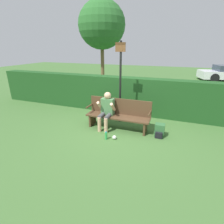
% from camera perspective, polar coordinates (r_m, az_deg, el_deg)
% --- Properties ---
extents(ground_plane, '(40.00, 40.00, 0.00)m').
position_cam_1_polar(ground_plane, '(5.61, 1.80, -5.39)').
color(ground_plane, '#426B33').
extents(hedge_back, '(12.00, 0.51, 1.38)m').
position_cam_1_polar(hedge_back, '(6.78, 6.12, 5.36)').
color(hedge_back, '#1E4C1E').
rests_on(hedge_back, ground).
extents(park_bench, '(2.00, 0.47, 0.93)m').
position_cam_1_polar(park_bench, '(5.49, 2.11, -0.68)').
color(park_bench, '#513823').
rests_on(park_bench, ground).
extents(person_seated, '(0.53, 0.59, 1.15)m').
position_cam_1_polar(person_seated, '(5.43, -1.80, 0.98)').
color(person_seated, '#4C7F4C').
rests_on(person_seated, ground).
extents(backpack, '(0.27, 0.31, 0.38)m').
position_cam_1_polar(backpack, '(5.25, 15.25, -5.88)').
color(backpack, '#336638').
rests_on(backpack, ground).
extents(water_bottle, '(0.07, 0.07, 0.24)m').
position_cam_1_polar(water_bottle, '(4.95, -1.95, -7.71)').
color(water_bottle, green).
rests_on(water_bottle, ground).
extents(signpost, '(0.32, 0.09, 2.63)m').
position_cam_1_polar(signpost, '(5.71, 2.73, 10.63)').
color(signpost, black).
rests_on(signpost, ground).
extents(tree, '(2.78, 2.78, 5.05)m').
position_cam_1_polar(tree, '(11.52, -3.34, 26.46)').
color(tree, brown).
rests_on(tree, ground).
extents(litter_crumple, '(0.11, 0.11, 0.11)m').
position_cam_1_polar(litter_crumple, '(4.97, 0.76, -8.29)').
color(litter_crumple, silver).
rests_on(litter_crumple, ground).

